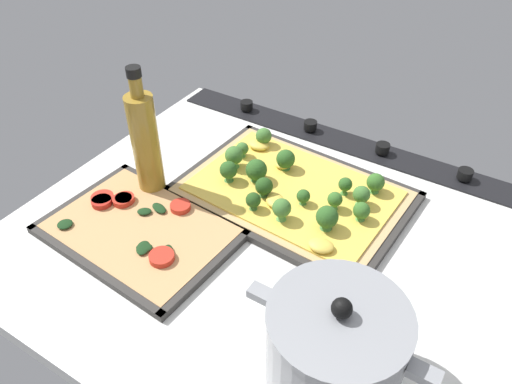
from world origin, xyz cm
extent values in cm
cube|color=silver|center=(0.00, 0.00, -1.50)|extent=(81.27, 70.82, 3.00)
cube|color=black|center=(0.00, -31.91, 0.40)|extent=(78.02, 7.00, 0.80)
cylinder|color=black|center=(-24.38, -31.91, 1.70)|extent=(2.80, 2.80, 1.80)
cylinder|color=black|center=(-8.13, -31.91, 1.70)|extent=(2.80, 2.80, 1.80)
cylinder|color=black|center=(8.13, -31.91, 1.70)|extent=(2.80, 2.80, 1.80)
cylinder|color=black|center=(24.38, -31.91, 1.70)|extent=(2.80, 2.80, 1.80)
cube|color=#33302D|center=(0.82, -10.59, 0.25)|extent=(41.40, 30.00, 0.50)
cube|color=#33302D|center=(0.03, -23.79, 0.65)|extent=(39.81, 3.59, 1.30)
cube|color=#33302D|center=(1.62, 2.62, 0.65)|extent=(39.81, 3.59, 1.30)
cube|color=#33302D|center=(-18.45, -9.43, 0.65)|extent=(2.86, 27.69, 1.30)
cube|color=#33302D|center=(20.09, -11.75, 0.65)|extent=(2.86, 27.69, 1.30)
cube|color=tan|center=(0.82, -10.59, 1.00)|extent=(38.86, 27.46, 1.00)
cube|color=#EDC64C|center=(0.82, -10.59, 1.70)|extent=(35.72, 24.76, 0.40)
cone|color=#4D8B3F|center=(12.04, -6.67, 2.51)|extent=(1.78, 1.78, 1.22)
sphere|color=#2D5B23|center=(12.04, -6.67, 4.33)|extent=(3.23, 3.23, 3.23)
cone|color=#4D8B3F|center=(5.04, -15.35, 2.35)|extent=(1.96, 1.96, 0.90)
sphere|color=#2D5B23|center=(5.04, -15.35, 4.13)|extent=(3.56, 3.56, 3.56)
cone|color=#5B9F46|center=(-7.69, -9.70, 2.47)|extent=(1.42, 1.42, 1.14)
sphere|color=#386B28|center=(-7.69, -9.70, 4.01)|extent=(2.57, 2.57, 2.57)
cone|color=#4D8B3F|center=(7.85, -9.50, 2.31)|extent=(2.17, 2.17, 0.82)
sphere|color=#2D5B23|center=(7.85, -9.50, 4.20)|extent=(3.94, 3.94, 3.94)
cone|color=#68AD54|center=(14.12, -14.44, 2.33)|extent=(1.36, 1.36, 0.87)
sphere|color=#427533|center=(14.12, -14.44, 3.70)|extent=(2.48, 2.48, 2.48)
cone|color=#68AD54|center=(-1.32, -2.63, 2.55)|extent=(1.75, 1.75, 1.30)
sphere|color=#427533|center=(-1.32, -2.63, 4.40)|extent=(3.19, 3.19, 3.19)
cone|color=#68AD54|center=(13.54, -10.75, 2.56)|extent=(1.92, 1.92, 1.32)
sphere|color=#427533|center=(13.54, -10.75, 4.53)|extent=(3.50, 3.50, 3.50)
cone|color=#427635|center=(4.05, -2.39, 2.39)|extent=(1.45, 1.45, 0.98)
sphere|color=#264C1C|center=(4.05, -2.39, 3.87)|extent=(2.64, 2.64, 2.64)
cone|color=#4D8B3F|center=(-7.52, -14.35, 2.51)|extent=(1.35, 1.35, 1.22)
sphere|color=#2D5B23|center=(-7.52, -14.35, 4.04)|extent=(2.45, 2.45, 2.45)
cone|color=#4D8B3F|center=(-2.54, -8.08, 2.30)|extent=(1.30, 1.30, 0.81)
sphere|color=#2D5B23|center=(-2.54, -8.08, 3.60)|extent=(2.36, 2.36, 2.36)
cone|color=#4D8B3F|center=(-8.62, -4.63, 2.45)|extent=(2.03, 2.03, 1.09)
sphere|color=#2D5B23|center=(-8.62, -4.63, 4.38)|extent=(3.69, 3.69, 3.69)
cone|color=#5B9F46|center=(-12.57, -9.56, 2.35)|extent=(1.58, 1.58, 0.90)
sphere|color=#386B28|center=(-12.57, -9.56, 3.87)|extent=(2.86, 2.86, 2.86)
cone|color=#427635|center=(4.35, -6.43, 2.34)|extent=(1.74, 1.74, 0.88)
sphere|color=#264C1C|center=(4.35, -6.43, 3.97)|extent=(3.16, 3.16, 3.16)
cone|color=#68AD54|center=(12.66, -20.02, 2.36)|extent=(1.77, 1.77, 0.91)
sphere|color=#427533|center=(12.66, -20.02, 4.02)|extent=(3.22, 3.22, 3.22)
cone|color=#5B9F46|center=(-11.81, -17.72, 2.37)|extent=(1.76, 1.76, 0.94)
sphere|color=#386B28|center=(-11.81, -17.72, 4.04)|extent=(3.20, 3.20, 3.20)
cone|color=#68AD54|center=(-11.05, -13.09, 2.48)|extent=(1.65, 1.65, 1.16)
sphere|color=#427533|center=(-11.05, -13.09, 4.18)|extent=(2.99, 2.99, 2.99)
ellipsoid|color=#EDC64C|center=(1.62, -5.57, 2.47)|extent=(4.76, 4.88, 1.33)
ellipsoid|color=#EDC64C|center=(5.83, -15.90, 2.41)|extent=(4.00, 4.17, 1.19)
ellipsoid|color=#EDC64C|center=(-9.98, -0.24, 2.52)|extent=(4.70, 3.89, 1.45)
ellipsoid|color=#EDC64C|center=(12.97, -18.68, 2.53)|extent=(4.57, 3.81, 1.48)
cube|color=#33302D|center=(17.86, 11.09, 0.25)|extent=(32.42, 24.01, 0.50)
cube|color=#33302D|center=(17.14, 0.75, 0.65)|extent=(30.99, 3.34, 1.30)
cube|color=#33302D|center=(18.57, 21.43, 0.65)|extent=(30.99, 3.34, 1.30)
cube|color=#33302D|center=(3.00, 12.12, 0.65)|extent=(2.71, 21.95, 1.30)
cube|color=#33302D|center=(32.71, 10.06, 0.65)|extent=(2.71, 21.95, 1.30)
cube|color=tan|center=(17.86, 11.09, 0.95)|extent=(29.86, 21.45, 0.90)
cylinder|color=red|center=(15.03, 3.80, 1.90)|extent=(3.54, 3.54, 1.00)
cylinder|color=#B22319|center=(27.48, 10.10, 1.90)|extent=(3.51, 3.51, 1.00)
cylinder|color=red|center=(28.03, 9.34, 1.90)|extent=(3.96, 3.96, 1.00)
cylinder|color=red|center=(24.57, 7.37, 1.90)|extent=(3.36, 3.36, 1.00)
cylinder|color=red|center=(10.05, 14.63, 1.90)|extent=(3.95, 3.95, 1.00)
cylinder|color=red|center=(24.71, 7.84, 1.90)|extent=(3.46, 3.46, 1.00)
ellipsoid|color=#193819|center=(17.98, 5.96, 1.80)|extent=(3.63, 2.62, 0.60)
ellipsoid|color=#193819|center=(9.87, 13.34, 1.80)|extent=(3.67, 3.85, 0.60)
ellipsoid|color=#193819|center=(19.56, 7.95, 1.80)|extent=(3.03, 2.81, 0.60)
ellipsoid|color=#193819|center=(13.91, 14.58, 1.80)|extent=(3.37, 3.74, 0.60)
ellipsoid|color=#193819|center=(28.63, 17.33, 1.80)|extent=(3.44, 3.45, 0.60)
ellipsoid|color=#193819|center=(13.79, 14.43, 1.80)|extent=(3.21, 2.93, 0.60)
cylinder|color=gray|center=(-20.34, 18.31, 6.19)|extent=(16.37, 16.37, 12.38)
cylinder|color=gray|center=(-20.34, 18.31, 12.78)|extent=(16.70, 16.70, 0.80)
sphere|color=black|center=(-20.34, 18.31, 14.38)|extent=(2.40, 2.40, 2.40)
cube|color=gray|center=(-30.33, 18.31, 10.15)|extent=(3.60, 2.00, 1.20)
cube|color=gray|center=(-10.36, 18.31, 10.15)|extent=(3.60, 2.00, 1.20)
cylinder|color=olive|center=(23.60, 1.26, 9.75)|extent=(4.82, 4.82, 19.50)
cylinder|color=olive|center=(23.60, 1.26, 21.25)|extent=(2.17, 2.17, 3.50)
cylinder|color=black|center=(23.60, 1.26, 23.80)|extent=(2.41, 2.41, 1.60)
camera|label=1|loc=(-30.13, 51.68, 58.41)|focal=34.89mm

